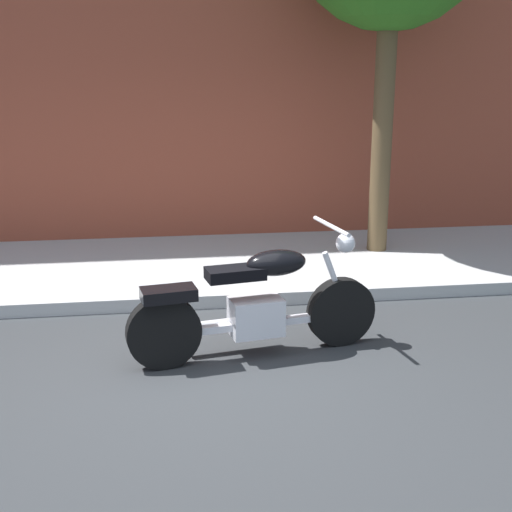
% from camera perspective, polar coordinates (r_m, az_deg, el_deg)
% --- Properties ---
extents(ground_plane, '(60.00, 60.00, 0.00)m').
position_cam_1_polar(ground_plane, '(5.43, -5.12, -10.34)').
color(ground_plane, '#303335').
extents(sidewalk, '(25.79, 2.63, 0.14)m').
position_cam_1_polar(sidewalk, '(8.10, -6.21, -0.97)').
color(sidewalk, '#B0B0B0').
rests_on(sidewalk, ground).
extents(motorcycle, '(2.18, 0.75, 1.11)m').
position_cam_1_polar(motorcycle, '(5.64, -0.04, -4.26)').
color(motorcycle, black).
rests_on(motorcycle, ground).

